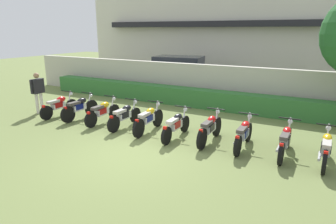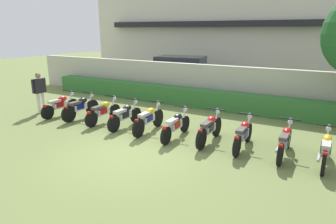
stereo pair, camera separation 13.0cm
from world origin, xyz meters
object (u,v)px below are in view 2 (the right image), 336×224
object	(u,v)px
motorcycle_in_row_6	(209,128)
motorcycle_in_row_7	(243,134)
motorcycle_in_row_4	(149,119)
motorcycle_in_row_8	(285,141)
motorcycle_in_row_5	(176,125)
motorcycle_in_row_9	(326,149)
motorcycle_in_row_0	(60,105)
inspector_person	(39,89)
motorcycle_in_row_2	(103,111)
motorcycle_in_row_1	(80,107)
parked_car	(183,73)
motorcycle_in_row_3	(125,115)

from	to	relation	value
motorcycle_in_row_6	motorcycle_in_row_7	bearing A→B (deg)	-89.56
motorcycle_in_row_4	motorcycle_in_row_8	size ratio (longest dim) A/B	1.01
motorcycle_in_row_4	motorcycle_in_row_6	world-z (taller)	motorcycle_in_row_6
motorcycle_in_row_5	motorcycle_in_row_4	bearing A→B (deg)	84.46
motorcycle_in_row_4	motorcycle_in_row_9	size ratio (longest dim) A/B	1.08
motorcycle_in_row_0	inspector_person	distance (m)	1.25
motorcycle_in_row_2	motorcycle_in_row_6	bearing A→B (deg)	-89.71
motorcycle_in_row_5	motorcycle_in_row_9	world-z (taller)	motorcycle_in_row_9
motorcycle_in_row_9	motorcycle_in_row_1	bearing A→B (deg)	89.72
motorcycle_in_row_1	motorcycle_in_row_9	bearing A→B (deg)	-87.97
parked_car	motorcycle_in_row_0	size ratio (longest dim) A/B	2.54
parked_car	inspector_person	world-z (taller)	parked_car
motorcycle_in_row_2	motorcycle_in_row_7	distance (m)	5.25
motorcycle_in_row_7	inspector_person	distance (m)	8.55
motorcycle_in_row_3	inspector_person	bearing A→B (deg)	91.79
motorcycle_in_row_5	motorcycle_in_row_0	bearing A→B (deg)	88.95
motorcycle_in_row_7	motorcycle_in_row_5	bearing A→B (deg)	93.10
motorcycle_in_row_0	motorcycle_in_row_5	xyz separation A→B (m)	(5.29, -0.02, -0.00)
motorcycle_in_row_1	motorcycle_in_row_5	distance (m)	4.25
motorcycle_in_row_4	motorcycle_in_row_1	bearing A→B (deg)	87.36
motorcycle_in_row_4	motorcycle_in_row_9	world-z (taller)	motorcycle_in_row_4
parked_car	inspector_person	xyz separation A→B (m)	(-2.90, -7.51, 0.06)
motorcycle_in_row_4	motorcycle_in_row_5	world-z (taller)	motorcycle_in_row_4
motorcycle_in_row_3	motorcycle_in_row_8	xyz separation A→B (m)	(5.35, 0.08, 0.01)
motorcycle_in_row_1	motorcycle_in_row_4	bearing A→B (deg)	-88.01
parked_car	motorcycle_in_row_3	distance (m)	7.56
motorcycle_in_row_5	inspector_person	xyz separation A→B (m)	(-6.40, -0.01, 0.56)
motorcycle_in_row_5	motorcycle_in_row_6	distance (m)	1.10
motorcycle_in_row_2	motorcycle_in_row_5	bearing A→B (deg)	-92.30
motorcycle_in_row_3	motorcycle_in_row_1	bearing A→B (deg)	89.95
motorcycle_in_row_3	motorcycle_in_row_6	size ratio (longest dim) A/B	0.96
motorcycle_in_row_1	motorcycle_in_row_6	world-z (taller)	same
motorcycle_in_row_2	motorcycle_in_row_0	bearing A→B (deg)	92.96
motorcycle_in_row_6	inspector_person	size ratio (longest dim) A/B	1.15
motorcycle_in_row_7	inspector_person	bearing A→B (deg)	90.04
motorcycle_in_row_2	motorcycle_in_row_1	bearing A→B (deg)	91.22
motorcycle_in_row_6	motorcycle_in_row_8	bearing A→B (deg)	-89.54
motorcycle_in_row_9	motorcycle_in_row_4	bearing A→B (deg)	89.75
motorcycle_in_row_8	inspector_person	size ratio (longest dim) A/B	1.15
motorcycle_in_row_3	inspector_person	distance (m)	4.36
motorcycle_in_row_5	motorcycle_in_row_8	size ratio (longest dim) A/B	0.98
motorcycle_in_row_4	motorcycle_in_row_7	distance (m)	3.21
motorcycle_in_row_4	motorcycle_in_row_7	xyz separation A→B (m)	(3.21, 0.07, -0.01)
motorcycle_in_row_2	inspector_person	world-z (taller)	inspector_person
parked_car	motorcycle_in_row_8	world-z (taller)	parked_car
inspector_person	motorcycle_in_row_2	bearing A→B (deg)	2.49
motorcycle_in_row_0	motorcycle_in_row_3	distance (m)	3.20
motorcycle_in_row_1	motorcycle_in_row_2	bearing A→B (deg)	-86.55
parked_car	motorcycle_in_row_3	xyz separation A→B (m)	(1.42, -7.41, -0.50)
motorcycle_in_row_2	motorcycle_in_row_7	bearing A→B (deg)	-89.64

